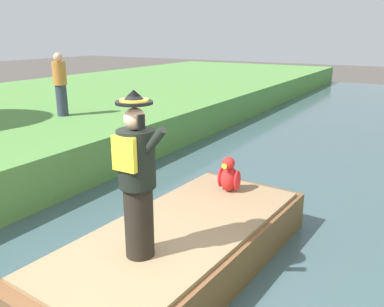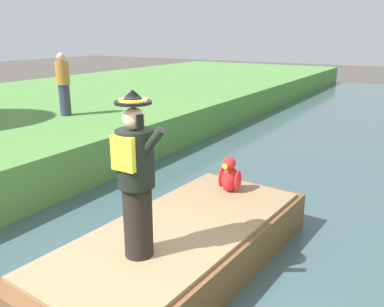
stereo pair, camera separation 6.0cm
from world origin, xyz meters
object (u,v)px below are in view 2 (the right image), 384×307
object	(u,v)px
boat	(180,248)
parrot_plush	(230,176)
person_pirate	(136,177)
person_bystander	(63,84)

from	to	relation	value
boat	parrot_plush	xyz separation A→B (m)	(-0.00, 1.42, 0.55)
person_pirate	person_bystander	bearing A→B (deg)	133.05
person_pirate	parrot_plush	world-z (taller)	person_pirate
boat	person_pirate	world-z (taller)	person_pirate
boat	parrot_plush	distance (m)	1.53
parrot_plush	person_bystander	xyz separation A→B (m)	(-5.66, 1.77, 0.88)
person_bystander	parrot_plush	bearing A→B (deg)	-17.42
boat	person_bystander	xyz separation A→B (m)	(-5.66, 3.20, 1.44)
boat	person_bystander	world-z (taller)	person_bystander
person_pirate	person_bystander	distance (m)	6.91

